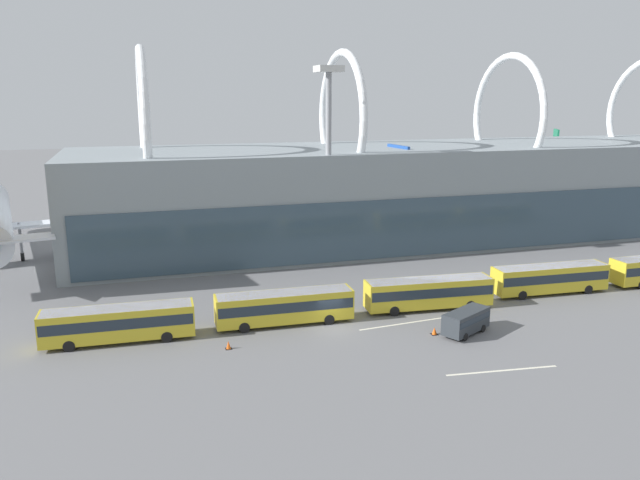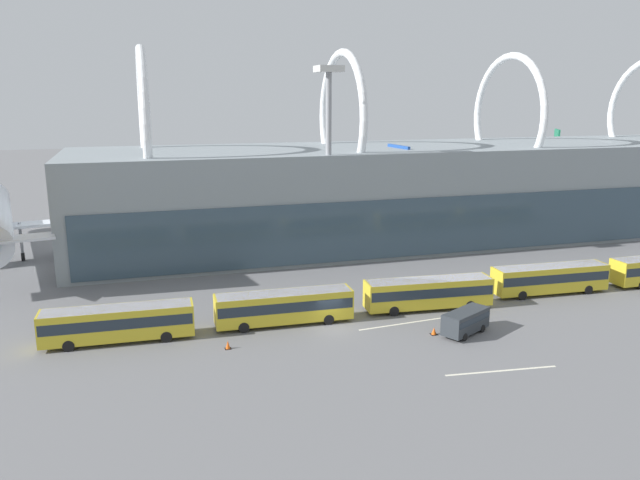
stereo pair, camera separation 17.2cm
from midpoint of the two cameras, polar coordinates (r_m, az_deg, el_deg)
The scene contains 14 objects.
ground_plane at distance 59.29m, azimuth 1.18°, elevation -7.99°, with size 440.00×440.00×0.00m, color slate.
terminal_building at distance 110.19m, azimuth 22.38°, elevation 4.93°, with size 156.38×23.22×27.60m.
airliner_at_gate_far at distance 104.63m, azimuth 2.93°, elevation 4.28°, with size 43.11×43.56×14.44m.
airliner_parked_remote at distance 142.05m, azimuth 21.79°, elevation 5.82°, with size 36.52×37.12×13.59m.
shuttle_bus_0 at distance 58.19m, azimuth -17.91°, elevation -7.11°, with size 13.17×3.16×3.16m.
shuttle_bus_1 at distance 59.58m, azimuth -3.22°, elevation -5.99°, with size 13.16×3.11×3.16m.
shuttle_bus_2 at distance 64.51m, azimuth 9.95°, elevation -4.66°, with size 13.26×3.72×3.16m.
shuttle_bus_3 at distance 72.94m, azimuth 20.34°, elevation -3.21°, with size 13.20×3.30×3.16m.
service_van_foreground at distance 58.87m, azimuth 13.24°, elevation -7.16°, with size 5.45×4.12×2.20m.
floodlight_mast at distance 78.17m, azimuth 0.86°, elevation 9.59°, with size 3.09×3.09×24.81m.
lane_stripe_1 at distance 61.36m, azimuth 8.79°, elevation -7.40°, with size 11.98×0.25×0.01m, color silver.
lane_stripe_2 at distance 52.59m, azimuth 16.33°, elevation -11.40°, with size 9.41×0.25×0.01m, color silver.
traffic_cone_0 at distance 55.01m, azimuth -8.33°, elevation -9.47°, with size 0.55×0.55×0.73m.
traffic_cone_1 at distance 58.45m, azimuth 10.46°, elevation -8.19°, with size 0.62×0.62×0.67m.
Camera 2 is at (-16.92, -52.64, 21.39)m, focal length 35.00 mm.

